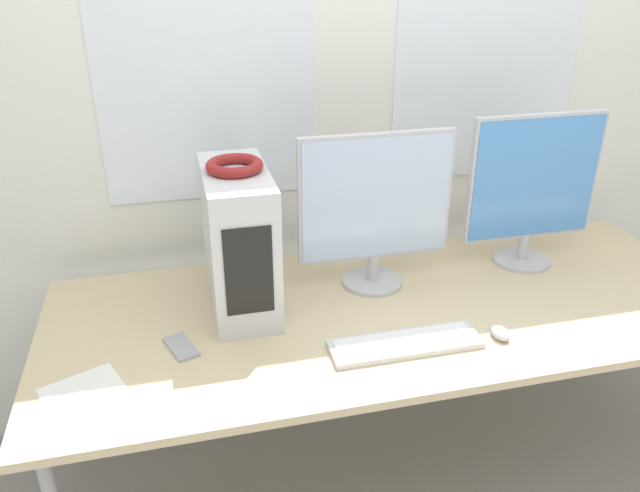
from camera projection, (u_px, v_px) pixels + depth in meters
wall_back at (351, 95)px, 2.41m from camera, size 8.00×0.07×2.70m
desk at (396, 316)px, 2.16m from camera, size 2.36×0.94×0.76m
pc_tower at (239, 240)px, 2.06m from camera, size 0.21×0.46×0.48m
headphones at (235, 166)px, 1.95m from camera, size 0.18×0.18×0.04m
monitor_main at (375, 207)px, 2.15m from camera, size 0.55×0.22×0.56m
monitor_right_near at (533, 187)px, 2.30m from camera, size 0.52×0.22×0.58m
keyboard at (405, 344)px, 1.92m from camera, size 0.47×0.14×0.02m
mouse at (501, 333)px, 1.96m from camera, size 0.05×0.08×0.03m
cell_phone at (181, 347)px, 1.91m from camera, size 0.11×0.16×0.01m
paper_sheet_left at (90, 403)px, 1.68m from camera, size 0.31×0.35×0.00m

